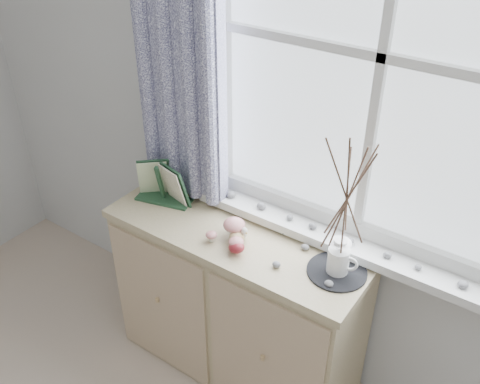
{
  "coord_description": "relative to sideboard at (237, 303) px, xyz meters",
  "views": [
    {
      "loc": [
        0.91,
        0.26,
        2.26
      ],
      "look_at": [
        -0.1,
        1.7,
        1.1
      ],
      "focal_mm": 40.0,
      "sensor_mm": 36.0,
      "label": 1
    }
  ],
  "objects": [
    {
      "name": "toadstool_cluster",
      "position": [
        0.02,
        -0.05,
        0.47
      ],
      "size": [
        0.18,
        0.15,
        0.09
      ],
      "color": "beige",
      "rests_on": "sideboard"
    },
    {
      "name": "sideboard_pebbles",
      "position": [
        0.3,
        0.0,
        0.44
      ],
      "size": [
        0.33,
        0.23,
        0.02
      ],
      "color": "gray",
      "rests_on": "sideboard"
    },
    {
      "name": "wooden_eggs",
      "position": [
        0.04,
        -0.05,
        0.45
      ],
      "size": [
        0.14,
        0.18,
        0.07
      ],
      "color": "tan",
      "rests_on": "sideboard"
    },
    {
      "name": "sideboard",
      "position": [
        0.0,
        0.0,
        0.0
      ],
      "size": [
        1.2,
        0.45,
        0.85
      ],
      "color": "tan",
      "rests_on": "ground"
    },
    {
      "name": "botanical_book",
      "position": [
        -0.42,
        -0.02,
        0.53
      ],
      "size": [
        0.32,
        0.2,
        0.21
      ],
      "primitive_type": null,
      "rotation": [
        0.0,
        0.0,
        0.25
      ],
      "color": "#1F4129",
      "rests_on": "sideboard"
    },
    {
      "name": "twig_pitcher",
      "position": [
        0.47,
        0.01,
        0.8
      ],
      "size": [
        0.28,
        0.28,
        0.65
      ],
      "rotation": [
        0.0,
        0.0,
        0.26
      ],
      "color": "white",
      "rests_on": "crocheted_doily"
    },
    {
      "name": "crocheted_doily",
      "position": [
        0.47,
        0.01,
        0.43
      ],
      "size": [
        0.24,
        0.24,
        0.01
      ],
      "primitive_type": "cylinder",
      "color": "black",
      "rests_on": "sideboard"
    },
    {
      "name": "songbird_figurine",
      "position": [
        0.02,
        -0.02,
        0.46
      ],
      "size": [
        0.14,
        0.1,
        0.07
      ],
      "primitive_type": null,
      "rotation": [
        0.0,
        0.0,
        -0.38
      ],
      "color": "beige",
      "rests_on": "sideboard"
    }
  ]
}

